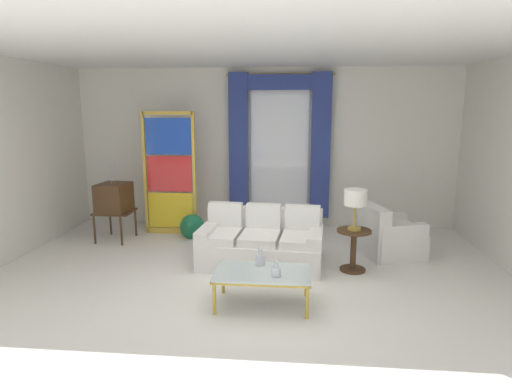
# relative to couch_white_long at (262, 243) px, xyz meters

# --- Properties ---
(ground_plane) EXTENTS (16.00, 16.00, 0.00)m
(ground_plane) POSITION_rel_couch_white_long_xyz_m (-0.13, -0.79, -0.30)
(ground_plane) COLOR white
(wall_rear) EXTENTS (8.00, 0.12, 3.00)m
(wall_rear) POSITION_rel_couch_white_long_xyz_m (-0.13, 2.27, 1.20)
(wall_rear) COLOR white
(wall_rear) RESTS_ON ground
(wall_left) EXTENTS (0.12, 7.00, 3.00)m
(wall_left) POSITION_rel_couch_white_long_xyz_m (-3.79, -0.19, 1.20)
(wall_left) COLOR white
(wall_left) RESTS_ON ground
(ceiling_slab) EXTENTS (8.00, 7.60, 0.04)m
(ceiling_slab) POSITION_rel_couch_white_long_xyz_m (-0.13, 0.01, 2.72)
(ceiling_slab) COLOR white
(curtained_window) EXTENTS (2.00, 0.17, 2.70)m
(curtained_window) POSITION_rel_couch_white_long_xyz_m (0.16, 2.11, 1.44)
(curtained_window) COLOR white
(curtained_window) RESTS_ON ground
(couch_white_long) EXTENTS (1.82, 1.05, 0.86)m
(couch_white_long) POSITION_rel_couch_white_long_xyz_m (0.00, 0.00, 0.00)
(couch_white_long) COLOR white
(couch_white_long) RESTS_ON ground
(coffee_table) EXTENTS (1.10, 0.66, 0.41)m
(coffee_table) POSITION_rel_couch_white_long_xyz_m (0.12, -1.39, 0.07)
(coffee_table) COLOR silver
(coffee_table) RESTS_ON ground
(bottle_blue_decanter) EXTENTS (0.11, 0.11, 0.23)m
(bottle_blue_decanter) POSITION_rel_couch_white_long_xyz_m (0.08, -1.18, 0.18)
(bottle_blue_decanter) COLOR silver
(bottle_blue_decanter) RESTS_ON coffee_table
(bottle_crystal_tall) EXTENTS (0.11, 0.11, 0.20)m
(bottle_crystal_tall) POSITION_rel_couch_white_long_xyz_m (0.29, -1.51, 0.17)
(bottle_crystal_tall) COLOR silver
(bottle_crystal_tall) RESTS_ON coffee_table
(vintage_tv) EXTENTS (0.62, 0.63, 1.35)m
(vintage_tv) POSITION_rel_couch_white_long_xyz_m (-2.62, 0.93, 0.42)
(vintage_tv) COLOR #472D19
(vintage_tv) RESTS_ON ground
(armchair_white) EXTENTS (1.00, 0.99, 0.80)m
(armchair_white) POSITION_rel_couch_white_long_xyz_m (1.92, 0.54, -0.02)
(armchair_white) COLOR white
(armchair_white) RESTS_ON ground
(stained_glass_divider) EXTENTS (0.95, 0.05, 2.20)m
(stained_glass_divider) POSITION_rel_couch_white_long_xyz_m (-1.77, 1.41, 0.75)
(stained_glass_divider) COLOR gold
(stained_glass_divider) RESTS_ON ground
(peacock_figurine) EXTENTS (0.44, 0.60, 0.50)m
(peacock_figurine) POSITION_rel_couch_white_long_xyz_m (-1.32, 1.05, -0.08)
(peacock_figurine) COLOR beige
(peacock_figurine) RESTS_ON ground
(round_side_table) EXTENTS (0.48, 0.48, 0.59)m
(round_side_table) POSITION_rel_couch_white_long_xyz_m (1.30, -0.17, 0.05)
(round_side_table) COLOR #472D19
(round_side_table) RESTS_ON ground
(table_lamp_brass) EXTENTS (0.32, 0.32, 0.57)m
(table_lamp_brass) POSITION_rel_couch_white_long_xyz_m (1.30, -0.17, 0.72)
(table_lamp_brass) COLOR #B29338
(table_lamp_brass) RESTS_ON round_side_table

